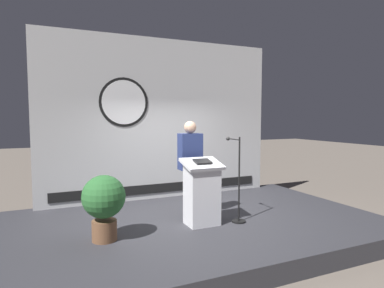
{
  "coord_description": "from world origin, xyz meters",
  "views": [
    {
      "loc": [
        -2.46,
        -5.18,
        2.1
      ],
      "look_at": [
        -0.03,
        0.15,
        1.63
      ],
      "focal_mm": 31.32,
      "sensor_mm": 36.0,
      "label": 1
    }
  ],
  "objects_px": {
    "podium": "(202,193)",
    "potted_plant": "(104,201)",
    "microphone_stand": "(237,192)",
    "speaker_person": "(190,168)"
  },
  "relations": [
    {
      "from": "podium",
      "to": "potted_plant",
      "type": "relative_size",
      "value": 1.15
    },
    {
      "from": "microphone_stand",
      "to": "potted_plant",
      "type": "relative_size",
      "value": 1.52
    },
    {
      "from": "speaker_person",
      "to": "microphone_stand",
      "type": "height_order",
      "value": "speaker_person"
    },
    {
      "from": "speaker_person",
      "to": "potted_plant",
      "type": "bearing_deg",
      "value": -161.18
    },
    {
      "from": "podium",
      "to": "speaker_person",
      "type": "bearing_deg",
      "value": 89.98
    },
    {
      "from": "podium",
      "to": "microphone_stand",
      "type": "relative_size",
      "value": 0.76
    },
    {
      "from": "podium",
      "to": "potted_plant",
      "type": "distance_m",
      "value": 1.62
    },
    {
      "from": "podium",
      "to": "microphone_stand",
      "type": "xyz_separation_m",
      "value": [
        0.63,
        -0.1,
        -0.02
      ]
    },
    {
      "from": "microphone_stand",
      "to": "speaker_person",
      "type": "bearing_deg",
      "value": 137.54
    },
    {
      "from": "speaker_person",
      "to": "potted_plant",
      "type": "relative_size",
      "value": 1.79
    }
  ]
}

